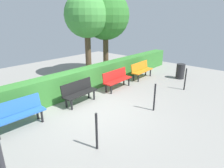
{
  "coord_description": "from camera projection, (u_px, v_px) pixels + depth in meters",
  "views": [
    {
      "loc": [
        4.27,
        4.52,
        3.14
      ],
      "look_at": [
        -1.27,
        -0.38,
        0.55
      ],
      "focal_mm": 30.65,
      "sensor_mm": 36.0,
      "label": 1
    }
  ],
  "objects": [
    {
      "name": "bench_blue",
      "position": [
        17.0,
        113.0,
        5.61
      ],
      "size": [
        1.58,
        0.5,
        0.86
      ],
      "rotation": [
        0.0,
        0.0,
        -0.02
      ],
      "color": "blue",
      "rests_on": "ground_plane"
    },
    {
      "name": "railing_post_far",
      "position": [
        97.0,
        132.0,
        4.67
      ],
      "size": [
        0.06,
        0.06,
        1.0
      ],
      "primitive_type": "cylinder",
      "color": "black",
      "rests_on": "ground_plane"
    },
    {
      "name": "bench_black",
      "position": [
        79.0,
        91.0,
        7.26
      ],
      "size": [
        1.47,
        0.51,
        0.86
      ],
      "rotation": [
        0.0,
        0.0,
        0.04
      ],
      "color": "black",
      "rests_on": "ground_plane"
    },
    {
      "name": "railing_post_mid",
      "position": [
        155.0,
        97.0,
        6.65
      ],
      "size": [
        0.06,
        0.06,
        1.0
      ],
      "primitive_type": "cylinder",
      "color": "black",
      "rests_on": "ground_plane"
    },
    {
      "name": "bench_red",
      "position": [
        117.0,
        79.0,
        8.76
      ],
      "size": [
        1.65,
        0.51,
        0.86
      ],
      "rotation": [
        0.0,
        0.0,
        0.03
      ],
      "color": "red",
      "rests_on": "ground_plane"
    },
    {
      "name": "tree_mid",
      "position": [
        87.0,
        16.0,
        9.72
      ],
      "size": [
        2.29,
        2.29,
        4.39
      ],
      "color": "brown",
      "rests_on": "ground_plane"
    },
    {
      "name": "tree_near",
      "position": [
        105.0,
        16.0,
        10.45
      ],
      "size": [
        2.64,
        2.64,
        4.56
      ],
      "color": "brown",
      "rests_on": "ground_plane"
    },
    {
      "name": "railing_post_near",
      "position": [
        185.0,
        79.0,
        8.6
      ],
      "size": [
        0.06,
        0.06,
        1.0
      ],
      "primitive_type": "cylinder",
      "color": "black",
      "rests_on": "ground_plane"
    },
    {
      "name": "trash_bin",
      "position": [
        180.0,
        71.0,
        10.25
      ],
      "size": [
        0.44,
        0.44,
        0.8
      ],
      "primitive_type": "cylinder",
      "color": "#262628",
      "rests_on": "ground_plane"
    },
    {
      "name": "bench_orange",
      "position": [
        141.0,
        69.0,
        10.29
      ],
      "size": [
        1.6,
        0.52,
        0.86
      ],
      "rotation": [
        0.0,
        0.0,
        0.05
      ],
      "color": "orange",
      "rests_on": "ground_plane"
    },
    {
      "name": "hedge_row",
      "position": [
        84.0,
        80.0,
        8.5
      ],
      "size": [
        13.66,
        0.61,
        1.02
      ],
      "primitive_type": "cube",
      "color": "#387F33",
      "rests_on": "ground_plane"
    },
    {
      "name": "ground_plane",
      "position": [
        97.0,
        109.0,
        6.88
      ],
      "size": [
        17.66,
        17.66,
        0.0
      ],
      "primitive_type": "plane",
      "color": "gray"
    }
  ]
}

